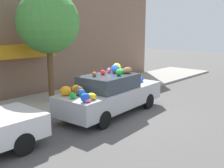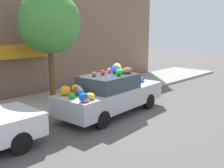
% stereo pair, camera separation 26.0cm
% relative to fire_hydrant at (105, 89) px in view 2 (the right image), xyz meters
% --- Properties ---
extents(ground_plane, '(60.00, 60.00, 0.00)m').
position_rel_fire_hydrant_xyz_m(ground_plane, '(-1.30, -1.57, -0.46)').
color(ground_plane, '#565451').
extents(sidewalk_curb, '(24.00, 3.20, 0.12)m').
position_rel_fire_hydrant_xyz_m(sidewalk_curb, '(-1.30, 1.13, -0.40)').
color(sidewalk_curb, '#9E998E').
rests_on(sidewalk_curb, ground).
extents(building_facade, '(18.00, 1.20, 6.31)m').
position_rel_fire_hydrant_xyz_m(building_facade, '(-1.34, 3.36, 2.65)').
color(building_facade, '#846651').
rests_on(building_facade, ground).
extents(street_tree, '(2.56, 2.56, 4.58)m').
position_rel_fire_hydrant_xyz_m(street_tree, '(-2.04, 1.16, 2.94)').
color(street_tree, brown).
rests_on(street_tree, sidewalk_curb).
extents(fire_hydrant, '(0.20, 0.20, 0.70)m').
position_rel_fire_hydrant_xyz_m(fire_hydrant, '(0.00, 0.00, 0.00)').
color(fire_hydrant, '#B2B2B7').
rests_on(fire_hydrant, sidewalk_curb).
extents(art_car, '(4.67, 2.01, 1.85)m').
position_rel_fire_hydrant_xyz_m(art_car, '(-1.36, -1.67, 0.33)').
color(art_car, '#B7BABF').
rests_on(art_car, ground).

